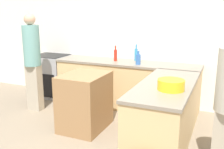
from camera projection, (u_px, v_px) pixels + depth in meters
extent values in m
cube|color=white|center=(133.00, 35.00, 5.14)|extent=(8.00, 0.06, 2.70)
cube|color=#D6B27A|center=(126.00, 85.00, 5.04)|extent=(2.70, 0.65, 0.84)
cube|color=gray|center=(126.00, 63.00, 4.94)|extent=(2.73, 0.68, 0.04)
cube|color=#D6B27A|center=(165.00, 116.00, 3.57)|extent=(0.66, 1.76, 0.84)
cube|color=gray|center=(166.00, 85.00, 3.47)|extent=(0.69, 1.79, 0.04)
cube|color=#99999E|center=(51.00, 76.00, 5.72)|extent=(0.75, 0.65, 0.88)
cube|color=black|center=(42.00, 85.00, 5.46)|extent=(0.63, 0.01, 0.49)
cube|color=black|center=(50.00, 55.00, 5.62)|extent=(0.69, 0.60, 0.01)
cube|color=#997047|center=(85.00, 101.00, 4.09)|extent=(0.62, 0.79, 0.88)
cylinder|color=yellow|center=(171.00, 85.00, 3.16)|extent=(0.33, 0.33, 0.13)
cylinder|color=#338CBF|center=(136.00, 55.00, 5.03)|extent=(0.06, 0.06, 0.23)
cylinder|color=#338CBF|center=(136.00, 47.00, 4.99)|extent=(0.03, 0.03, 0.09)
cylinder|color=red|center=(115.00, 55.00, 4.99)|extent=(0.06, 0.06, 0.21)
cylinder|color=red|center=(115.00, 48.00, 4.96)|extent=(0.03, 0.03, 0.08)
cylinder|color=#386BB7|center=(138.00, 60.00, 4.67)|extent=(0.09, 0.09, 0.17)
cylinder|color=#386BB7|center=(138.00, 53.00, 4.65)|extent=(0.04, 0.04, 0.07)
cube|color=#ADA38E|center=(35.00, 88.00, 4.87)|extent=(0.27, 0.16, 0.85)
cylinder|color=#6BA39E|center=(31.00, 46.00, 4.68)|extent=(0.30, 0.30, 0.72)
sphere|color=tan|center=(30.00, 19.00, 4.57)|extent=(0.20, 0.20, 0.20)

